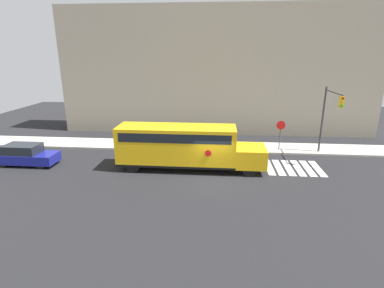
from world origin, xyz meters
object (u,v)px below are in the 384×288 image
object	(u,v)px
stop_sign	(280,131)
traffic_light	(328,112)
parked_car	(26,155)
school_bus	(183,145)

from	to	relation	value
stop_sign	traffic_light	xyz separation A→B (m)	(3.25, -1.34, 1.91)
stop_sign	traffic_light	size ratio (longest dim) A/B	0.48
parked_car	traffic_light	world-z (taller)	traffic_light
parked_car	stop_sign	bearing A→B (deg)	14.35
school_bus	stop_sign	size ratio (longest dim) A/B	3.94
school_bus	parked_car	world-z (taller)	school_bus
school_bus	traffic_light	bearing A→B (deg)	17.16
traffic_light	parked_car	bearing A→B (deg)	-170.85
stop_sign	traffic_light	world-z (taller)	traffic_light
parked_car	stop_sign	xyz separation A→B (m)	(19.66, 5.03, 1.01)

